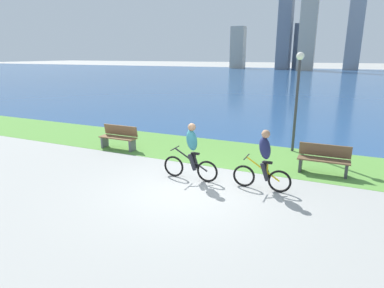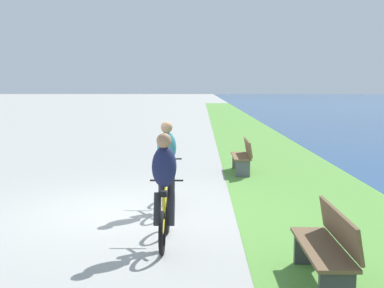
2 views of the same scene
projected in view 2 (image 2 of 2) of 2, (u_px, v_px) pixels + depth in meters
The scene contains 6 objects.
ground_plane at pixel (125, 212), 8.76m from camera, with size 300.00×300.00×0.00m, color #9E9E99.
grass_strip_bayside at pixel (325, 213), 8.69m from camera, with size 120.00×3.34×0.01m, color #59933D.
cyclist_lead at pixel (167, 166), 8.94m from camera, with size 1.71×0.52×1.67m.
cyclist_trailing at pixel (164, 189), 6.90m from camera, with size 1.58×0.52×1.66m.
bench_near_path at pixel (243, 156), 12.81m from camera, with size 1.50×0.47×0.90m.
bench_far_along_path at pixel (327, 248), 5.51m from camera, with size 1.50×0.47×0.90m.
Camera 2 is at (8.52, 1.41, 2.31)m, focal length 44.17 mm.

